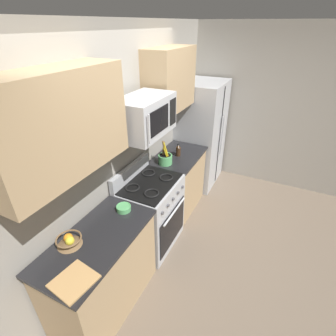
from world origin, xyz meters
The scene contains 15 objects.
ground_plane centered at (0.00, 0.00, 0.00)m, with size 16.00×16.00×0.00m, color #6B5B4C.
wall_back centered at (0.00, 1.01, 1.30)m, with size 8.00×0.10×2.60m, color #9E998E.
counter_left centered at (-0.96, 0.65, 0.46)m, with size 1.14×0.59×0.91m.
range_oven centered at (0.00, 0.65, 0.47)m, with size 0.76×0.63×1.09m.
counter_right centered at (0.84, 0.65, 0.46)m, with size 0.90×0.59×0.91m.
refrigerator centered at (1.74, 0.63, 0.88)m, with size 0.87×0.70×1.77m.
wall_right centered at (2.28, 0.00, 1.30)m, with size 0.10×8.00×2.60m, color #9E998E.
microwave centered at (0.00, 0.68, 1.73)m, with size 0.69×0.44×0.39m.
upper_cabinets_left centered at (-0.96, 0.79, 1.93)m, with size 1.13×0.34×0.75m.
upper_cabinets_right centered at (0.84, 0.79, 1.93)m, with size 0.89×0.34×0.75m.
utensil_crock centered at (0.53, 0.71, 0.98)m, with size 0.19×0.19×0.33m.
fruit_basket centered at (-1.11, 0.80, 0.96)m, with size 0.22×0.22×0.10m.
cutting_board centered at (-1.37, 0.51, 0.92)m, with size 0.28×0.27×0.02m, color tan.
bottle_soy centered at (0.82, 0.65, 0.99)m, with size 0.07×0.07×0.18m.
prep_bowl centered at (-0.53, 0.65, 0.94)m, with size 0.15×0.15×0.06m.
Camera 1 is at (-2.15, -0.63, 2.56)m, focal length 27.21 mm.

